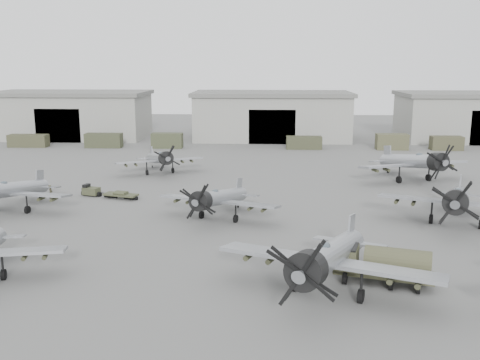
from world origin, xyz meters
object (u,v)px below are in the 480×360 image
at_px(aircraft_mid_0, 8,190).
at_px(tug_trailer, 102,192).
at_px(ground_crew, 51,193).
at_px(aircraft_near_1, 327,258).
at_px(aircraft_mid_2, 457,199).
at_px(fuel_tanker, 383,262).
at_px(aircraft_far_0, 160,158).
at_px(aircraft_mid_1, 218,198).
at_px(aircraft_far_1, 416,162).

distance_m(aircraft_mid_0, tug_trailer, 9.62).
height_order(aircraft_mid_0, ground_crew, aircraft_mid_0).
bearing_deg(aircraft_near_1, aircraft_mid_2, 71.48).
bearing_deg(tug_trailer, ground_crew, -141.68).
relative_size(aircraft_near_1, ground_crew, 8.24).
bearing_deg(fuel_tanker, aircraft_mid_2, 70.66).
xyz_separation_m(aircraft_mid_2, aircraft_far_0, (-29.94, 20.97, -0.39)).
distance_m(aircraft_mid_1, ground_crew, 18.91).
xyz_separation_m(aircraft_far_0, aircraft_far_1, (31.21, -3.24, 0.44)).
distance_m(aircraft_near_1, aircraft_mid_1, 17.67).
height_order(aircraft_far_0, aircraft_far_1, aircraft_far_1).
xyz_separation_m(fuel_tanker, tug_trailer, (-24.83, 21.49, -0.91)).
relative_size(aircraft_far_1, ground_crew, 8.17).
bearing_deg(aircraft_far_0, aircraft_near_1, -88.72).
height_order(aircraft_mid_0, aircraft_far_0, aircraft_mid_0).
height_order(aircraft_mid_0, tug_trailer, aircraft_mid_0).
xyz_separation_m(aircraft_mid_0, aircraft_far_0, (10.83, 18.46, -0.13)).
xyz_separation_m(aircraft_mid_1, aircraft_far_0, (-9.16, 20.18, -0.02)).
relative_size(aircraft_mid_1, aircraft_mid_2, 0.85).
height_order(aircraft_mid_0, aircraft_far_1, aircraft_far_1).
bearing_deg(aircraft_near_1, aircraft_far_1, 88.75).
height_order(aircraft_mid_2, aircraft_far_0, aircraft_mid_2).
bearing_deg(aircraft_near_1, ground_crew, 161.54).
bearing_deg(aircraft_far_1, aircraft_mid_2, -113.79).
bearing_deg(aircraft_near_1, fuel_tanker, 53.91).
distance_m(aircraft_far_0, aircraft_far_1, 31.38).
bearing_deg(aircraft_mid_2, aircraft_mid_0, -161.96).
xyz_separation_m(aircraft_far_0, fuel_tanker, (20.98, -33.55, -0.65)).
bearing_deg(aircraft_mid_1, fuel_tanker, -28.85).
height_order(aircraft_mid_1, fuel_tanker, aircraft_mid_1).
relative_size(aircraft_far_0, aircraft_far_1, 0.81).
bearing_deg(aircraft_mid_1, aircraft_far_1, 57.21).
bearing_deg(ground_crew, aircraft_far_0, -47.47).
bearing_deg(aircraft_mid_0, ground_crew, 73.50).
bearing_deg(aircraft_mid_1, aircraft_near_1, -43.52).
height_order(aircraft_mid_1, ground_crew, aircraft_mid_1).
distance_m(aircraft_near_1, aircraft_far_1, 35.60).
height_order(aircraft_far_1, ground_crew, aircraft_far_1).
relative_size(aircraft_mid_2, ground_crew, 7.98).
xyz_separation_m(aircraft_mid_0, fuel_tanker, (31.81, -15.08, -0.77)).
height_order(fuel_tanker, ground_crew, fuel_tanker).
distance_m(aircraft_mid_2, aircraft_far_1, 17.78).
distance_m(aircraft_mid_2, ground_crew, 39.26).
relative_size(aircraft_mid_0, fuel_tanker, 1.82).
xyz_separation_m(aircraft_mid_1, ground_crew, (-17.80, 6.25, -1.22)).
xyz_separation_m(fuel_tanker, ground_crew, (-29.62, 19.62, -0.56)).
bearing_deg(fuel_tanker, ground_crew, 162.62).
relative_size(aircraft_near_1, fuel_tanker, 2.07).
bearing_deg(aircraft_far_0, aircraft_far_1, -30.12).
bearing_deg(aircraft_far_0, aircraft_mid_2, -59.20).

